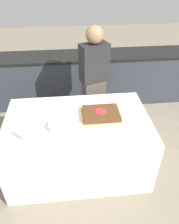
{
  "coord_description": "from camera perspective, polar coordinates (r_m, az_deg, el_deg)",
  "views": [
    {
      "loc": [
        -0.07,
        -1.99,
        2.32
      ],
      "look_at": [
        0.14,
        0.0,
        0.87
      ],
      "focal_mm": 35.0,
      "sensor_mm": 36.0,
      "label": 1
    }
  ],
  "objects": [
    {
      "name": "cake",
      "position": [
        2.57,
        3.02,
        -0.4
      ],
      "size": [
        0.46,
        0.35,
        0.06
      ],
      "color": "gold",
      "rests_on": "dining_table"
    },
    {
      "name": "person_cutting_cake",
      "position": [
        3.12,
        1.17,
        8.0
      ],
      "size": [
        0.42,
        0.32,
        1.62
      ],
      "rotation": [
        0.0,
        0.0,
        -2.78
      ],
      "color": "#4C4238",
      "rests_on": "ground_plane"
    },
    {
      "name": "back_counter",
      "position": [
        4.04,
        -4.41,
        8.56
      ],
      "size": [
        4.4,
        0.58,
        0.92
      ],
      "color": "#333842",
      "rests_on": "ground_plane"
    },
    {
      "name": "dining_table",
      "position": [
        2.78,
        -2.94,
        -8.27
      ],
      "size": [
        1.69,
        1.06,
        0.77
      ],
      "color": "silver",
      "rests_on": "ground_plane"
    },
    {
      "name": "side_plate_near_cake",
      "position": [
        2.82,
        0.52,
        2.61
      ],
      "size": [
        0.2,
        0.2,
        0.0
      ],
      "color": "white",
      "rests_on": "dining_table"
    },
    {
      "name": "plate_stack",
      "position": [
        2.41,
        -8.37,
        -3.67
      ],
      "size": [
        0.19,
        0.19,
        0.06
      ],
      "color": "white",
      "rests_on": "dining_table"
    },
    {
      "name": "ground_plane",
      "position": [
        3.06,
        -2.72,
        -13.42
      ],
      "size": [
        14.0,
        14.0,
        0.0
      ],
      "primitive_type": "plane",
      "color": "gray"
    },
    {
      "name": "wine_glass",
      "position": [
        2.26,
        -16.67,
        -5.32
      ],
      "size": [
        0.07,
        0.07,
        0.18
      ],
      "color": "white",
      "rests_on": "dining_table"
    }
  ]
}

